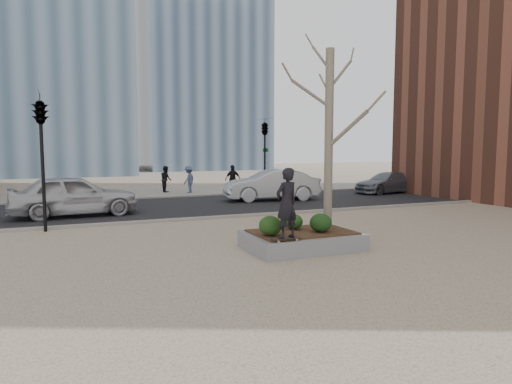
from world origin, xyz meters
name	(u,v)px	position (x,y,z in m)	size (l,w,h in m)	color
ground	(268,252)	(0.00, 0.00, 0.00)	(120.00, 120.00, 0.00)	tan
street	(178,207)	(0.00, 10.00, 0.01)	(60.00, 8.00, 0.02)	black
far_sidewalk	(151,193)	(0.00, 17.00, 0.01)	(60.00, 6.00, 0.02)	gray
planter	(302,241)	(1.00, 0.00, 0.23)	(3.00, 2.00, 0.45)	gray
planter_mulch	(302,232)	(1.00, 0.00, 0.47)	(2.70, 1.70, 0.04)	#382314
sycamore_tree	(329,110)	(2.00, 0.30, 3.79)	(2.80, 2.80, 6.60)	gray
shrub_left	(270,226)	(-0.05, -0.22, 0.75)	(0.60, 0.60, 0.51)	#193E14
shrub_middle	(294,222)	(0.94, 0.35, 0.70)	(0.50, 0.50, 0.42)	#143F16
shrub_right	(321,223)	(1.40, -0.30, 0.74)	(0.59, 0.59, 0.50)	#103413
skateboard	(286,240)	(0.10, -0.84, 0.49)	(0.78, 0.20, 0.07)	black
skateboarder	(287,203)	(0.10, -0.84, 1.40)	(0.64, 0.42, 1.74)	black
police_car	(74,195)	(-4.51, 8.77, 0.85)	(1.96, 4.88, 1.66)	#BCBCC0
car_silver	(272,185)	(5.09, 10.62, 0.82)	(1.70, 4.88, 1.61)	#AAAEB3
car_third	(387,183)	(13.13, 11.32, 0.65)	(1.76, 4.32, 1.25)	slate
pedestrian_a	(166,179)	(0.97, 17.11, 0.83)	(0.78, 0.61, 1.61)	black
pedestrian_b	(189,179)	(2.14, 16.09, 0.84)	(1.06, 0.61, 1.64)	#46597E
pedestrian_c	(233,179)	(4.44, 14.66, 0.88)	(1.00, 0.42, 1.71)	black
traffic_light_near	(43,163)	(-5.50, 5.60, 2.25)	(0.60, 2.48, 4.50)	black
traffic_light_far	(265,156)	(6.50, 14.60, 2.25)	(0.60, 2.48, 4.50)	black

